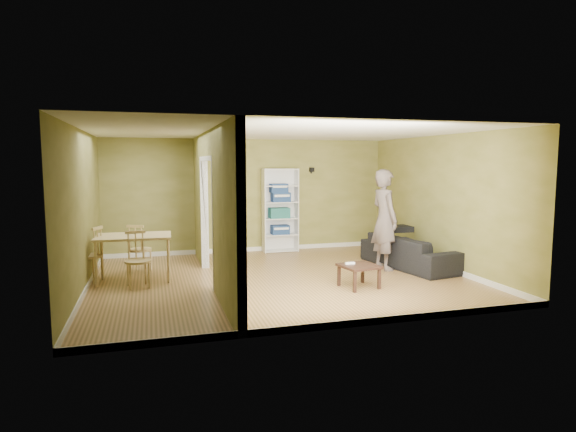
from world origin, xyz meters
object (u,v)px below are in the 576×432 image
(dining_table, at_px, (134,240))
(chair_near, at_px, (138,260))
(person, at_px, (385,211))
(chair_far, at_px, (140,248))
(sofa, at_px, (409,247))
(coffee_table, at_px, (359,268))
(chair_left, at_px, (89,254))
(bookshelf, at_px, (280,210))

(dining_table, height_order, chair_near, chair_near)
(chair_near, bearing_deg, person, -8.97)
(dining_table, bearing_deg, chair_far, 81.49)
(sofa, relative_size, chair_far, 2.34)
(coffee_table, height_order, dining_table, dining_table)
(person, bearing_deg, dining_table, 81.35)
(sofa, distance_m, chair_left, 5.98)
(coffee_table, bearing_deg, chair_near, 163.84)
(coffee_table, height_order, chair_near, chair_near)
(dining_table, relative_size, chair_far, 1.37)
(person, relative_size, chair_near, 2.44)
(bookshelf, bearing_deg, person, -58.93)
(sofa, relative_size, chair_left, 2.23)
(sofa, height_order, dining_table, sofa)
(chair_near, bearing_deg, dining_table, 86.93)
(coffee_table, distance_m, dining_table, 3.95)
(chair_left, bearing_deg, chair_near, 75.08)
(bookshelf, xyz_separation_m, chair_near, (-3.12, -2.55, -0.50))
(coffee_table, relative_size, chair_far, 0.61)
(sofa, relative_size, bookshelf, 1.13)
(sofa, bearing_deg, person, 81.00)
(chair_near, bearing_deg, sofa, -9.06)
(person, distance_m, chair_near, 4.63)
(bookshelf, bearing_deg, dining_table, -148.06)
(chair_near, bearing_deg, chair_far, 78.87)
(chair_near, distance_m, chair_far, 1.13)
(sofa, height_order, chair_near, chair_near)
(chair_near, height_order, chair_far, chair_near)
(person, bearing_deg, chair_far, 74.37)
(person, height_order, dining_table, person)
(bookshelf, height_order, chair_far, bookshelf)
(person, xyz_separation_m, coffee_table, (-1.05, -1.16, -0.82))
(chair_left, bearing_deg, bookshelf, 137.59)
(sofa, height_order, bookshelf, bookshelf)
(coffee_table, xyz_separation_m, dining_table, (-3.60, 1.58, 0.40))
(sofa, height_order, person, person)
(bookshelf, bearing_deg, coffee_table, -83.50)
(bookshelf, relative_size, chair_far, 2.07)
(dining_table, bearing_deg, sofa, -4.60)
(chair_left, relative_size, chair_far, 1.05)
(person, xyz_separation_m, bookshelf, (-1.46, 2.42, -0.17))
(sofa, xyz_separation_m, person, (-0.56, -0.01, 0.73))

